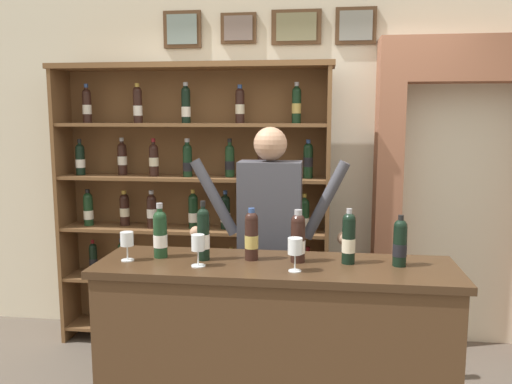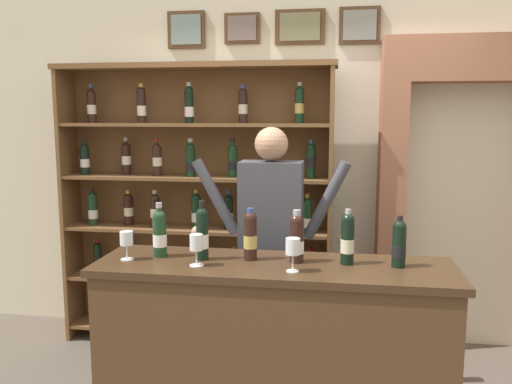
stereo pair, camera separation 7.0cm
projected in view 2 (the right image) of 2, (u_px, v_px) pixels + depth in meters
The scene contains 14 objects.
back_wall at pixel (301, 142), 4.21m from camera, with size 12.00×0.19×3.17m.
wine_shelf at pixel (197, 200), 4.06m from camera, with size 2.14×0.34×2.18m.
archway_doorway at pixel (471, 178), 3.91m from camera, with size 1.37×0.45×2.36m.
tasting_counter at pixel (273, 357), 2.80m from camera, with size 1.88×0.54×1.03m.
shopkeeper at pixel (271, 231), 3.33m from camera, with size 1.03×0.22×1.73m.
tasting_bottle_riserva at pixel (160, 233), 2.84m from camera, with size 0.08×0.08×0.30m.
tasting_bottle_grappa at pixel (202, 233), 2.78m from camera, with size 0.07×0.07×0.32m.
tasting_bottle_bianco at pixel (250, 235), 2.78m from camera, with size 0.07×0.07×0.28m.
tasting_bottle_prosecco at pixel (297, 238), 2.73m from camera, with size 0.08×0.08×0.28m.
tasting_bottle_brunello at pixel (347, 238), 2.70m from camera, with size 0.07×0.07×0.29m.
tasting_bottle_rosso at pixel (399, 243), 2.65m from camera, with size 0.07×0.07×0.27m.
wine_glass_spare at pixel (126, 240), 2.78m from camera, with size 0.07×0.07×0.16m.
wine_glass_right at pixel (196, 245), 2.67m from camera, with size 0.07×0.07×0.17m.
wine_glass_left at pixel (293, 248), 2.57m from camera, with size 0.07×0.07×0.17m.
Camera 2 is at (0.29, -2.62, 1.80)m, focal length 36.56 mm.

